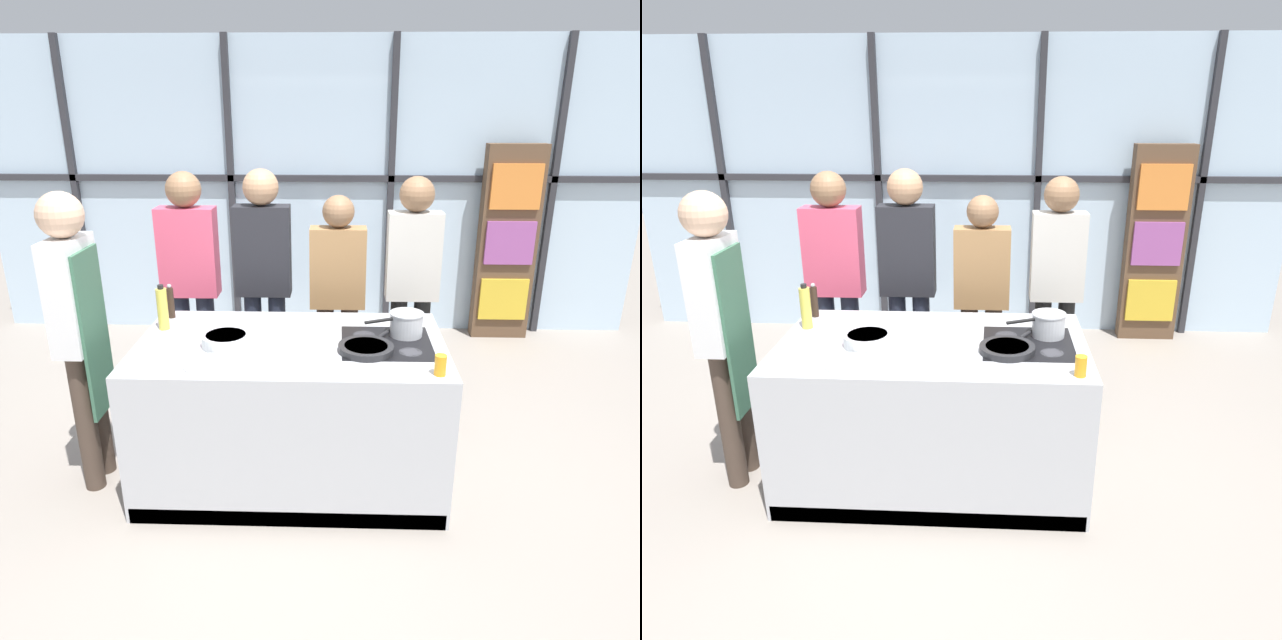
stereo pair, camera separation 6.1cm
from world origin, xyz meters
The scene contains 16 objects.
ground_plane centered at (0.00, 0.00, 0.00)m, with size 18.00×18.00×0.00m, color gray.
back_window_wall centered at (0.00, 2.57, 1.40)m, with size 6.40×0.10×2.80m.
bookshelf centered at (1.89, 2.38, 0.94)m, with size 0.55×0.19×1.87m.
demo_island centered at (0.00, 0.00, 0.45)m, with size 1.79×1.02×0.90m.
chef centered at (-1.19, -0.10, 1.05)m, with size 0.25×0.37×1.77m.
spectator_far_left centered at (-0.81, 0.91, 1.03)m, with size 0.41×0.25×1.77m.
spectator_center_left centered at (-0.27, 0.91, 1.05)m, with size 0.40×0.25×1.79m.
spectator_center_right centered at (0.27, 0.91, 0.93)m, with size 0.40×0.23×1.61m.
spectator_far_right centered at (0.81, 0.91, 1.03)m, with size 0.38×0.24×1.74m.
frying_pan centered at (0.43, -0.12, 0.92)m, with size 0.37×0.51×0.04m.
saucepan centered at (0.68, 0.12, 0.98)m, with size 0.36×0.22×0.14m.
white_plate centered at (-0.41, -0.34, 0.91)m, with size 0.27×0.27×0.01m, color white.
mixing_bowl centered at (-0.37, -0.07, 0.94)m, with size 0.28×0.28×0.07m.
oil_bottle centered at (-0.80, 0.18, 1.03)m, with size 0.07×0.07×0.28m.
pepper_grinder centered at (-0.81, 0.38, 1.00)m, with size 0.05×0.05×0.23m.
juice_glass_near centered at (0.80, -0.41, 0.95)m, with size 0.06×0.06×0.11m, color orange.
Camera 1 is at (0.27, -3.06, 2.19)m, focal length 32.00 mm.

